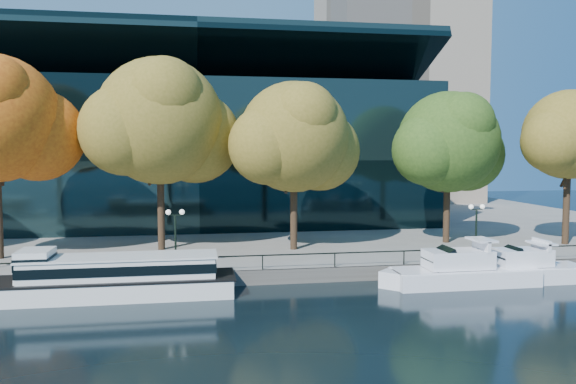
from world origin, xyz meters
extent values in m
plane|color=black|center=(0.00, 0.00, 0.00)|extent=(160.00, 160.00, 0.00)
cube|color=slate|center=(0.00, 36.50, 0.50)|extent=(90.00, 67.00, 1.00)
cube|color=#47443F|center=(0.00, 3.05, 0.50)|extent=(90.00, 0.25, 1.00)
cube|color=black|center=(0.00, 3.25, 1.95)|extent=(88.20, 0.08, 0.08)
cube|color=black|center=(0.00, 3.25, 1.45)|extent=(0.07, 0.07, 0.90)
cube|color=black|center=(-4.00, 32.00, 8.00)|extent=(50.00, 24.00, 16.00)
cube|color=black|center=(-4.00, 28.00, 17.50)|extent=(50.00, 17.14, 7.86)
cube|color=tan|center=(28.00, 55.00, 32.50)|extent=(22.00, 22.00, 65.00)
cube|color=white|center=(-9.51, 1.37, 0.58)|extent=(14.64, 3.56, 1.15)
cube|color=black|center=(-9.51, 1.37, 1.17)|extent=(14.93, 3.63, 0.13)
cube|color=white|center=(-8.99, 1.37, 1.83)|extent=(11.42, 2.92, 1.26)
cube|color=black|center=(-8.99, 1.37, 1.88)|extent=(11.57, 2.99, 0.58)
cube|color=white|center=(-8.99, 1.37, 2.51)|extent=(11.71, 3.06, 0.10)
cube|color=white|center=(-13.90, 1.37, 2.14)|extent=(1.88, 2.49, 1.88)
cube|color=black|center=(-13.90, 1.37, 2.35)|extent=(1.93, 2.56, 0.73)
cube|color=white|center=(13.23, 0.62, 0.55)|extent=(9.71, 2.77, 1.11)
cube|color=white|center=(8.38, 0.62, 0.55)|extent=(2.13, 2.13, 1.11)
cube|color=white|center=(13.23, 0.62, 1.13)|extent=(9.52, 2.72, 0.07)
cube|color=white|center=(12.75, 0.62, 1.80)|extent=(4.37, 2.08, 1.20)
cube|color=black|center=(11.49, 0.62, 1.90)|extent=(1.91, 2.00, 1.51)
cube|color=white|center=(14.40, 0.62, 2.68)|extent=(0.23, 2.16, 0.74)
cube|color=white|center=(14.40, 0.62, 3.05)|extent=(1.29, 2.16, 0.14)
cube|color=white|center=(17.98, 0.82, 0.53)|extent=(8.01, 2.49, 1.07)
cube|color=white|center=(13.97, 0.82, 0.53)|extent=(1.96, 1.96, 1.07)
cube|color=white|center=(17.98, 0.82, 1.09)|extent=(7.85, 2.44, 0.07)
cube|color=white|center=(17.58, 0.82, 1.74)|extent=(3.61, 1.87, 1.16)
cube|color=black|center=(16.54, 0.82, 1.82)|extent=(1.63, 1.79, 1.35)
cube|color=white|center=(18.94, 0.82, 2.58)|extent=(0.22, 1.94, 0.71)
cube|color=white|center=(18.94, 0.82, 2.67)|extent=(1.25, 1.94, 0.13)
cylinder|color=black|center=(-18.27, 10.51, 8.37)|extent=(1.28, 1.95, 4.12)
sphere|color=#A93A0D|center=(-16.20, 11.72, 10.15)|extent=(7.01, 7.01, 7.01)
cylinder|color=black|center=(-7.13, 12.14, 5.13)|extent=(0.56, 0.56, 8.25)
cylinder|color=black|center=(-6.63, 12.34, 8.37)|extent=(1.28, 1.95, 4.12)
cylinder|color=black|center=(-7.53, 11.84, 8.07)|extent=(1.17, 1.33, 3.68)
sphere|color=brown|center=(-7.13, 12.14, 11.32)|extent=(10.10, 10.10, 10.10)
sphere|color=brown|center=(-4.36, 13.66, 10.05)|extent=(7.57, 7.57, 7.57)
sphere|color=brown|center=(-9.66, 11.13, 10.56)|extent=(7.07, 7.07, 7.07)
sphere|color=brown|center=(-6.63, 10.12, 13.08)|extent=(6.06, 6.06, 6.06)
cylinder|color=black|center=(3.43, 10.51, 4.62)|extent=(0.56, 0.56, 7.25)
cylinder|color=black|center=(3.93, 10.71, 7.47)|extent=(1.16, 1.75, 3.63)
cylinder|color=black|center=(3.03, 10.21, 7.21)|extent=(1.07, 1.21, 3.24)
sphere|color=brown|center=(3.43, 10.51, 10.06)|extent=(8.85, 8.85, 8.85)
sphere|color=brown|center=(5.86, 11.84, 8.95)|extent=(6.64, 6.64, 6.64)
sphere|color=brown|center=(1.22, 9.63, 9.39)|extent=(6.20, 6.20, 6.20)
sphere|color=brown|center=(3.87, 8.74, 11.61)|extent=(5.31, 5.31, 5.31)
cylinder|color=black|center=(17.13, 11.67, 4.48)|extent=(0.56, 0.56, 6.97)
cylinder|color=black|center=(17.63, 11.87, 7.22)|extent=(1.13, 1.70, 3.49)
cylinder|color=black|center=(16.73, 11.37, 6.97)|extent=(1.04, 1.17, 3.12)
sphere|color=#294716|center=(17.13, 11.67, 9.71)|extent=(8.70, 8.70, 8.70)
sphere|color=#294716|center=(19.52, 12.97, 8.62)|extent=(6.52, 6.52, 6.52)
sphere|color=#294716|center=(14.95, 10.80, 9.05)|extent=(6.09, 6.09, 6.09)
sphere|color=#294716|center=(17.56, 9.93, 11.23)|extent=(5.22, 5.22, 5.22)
cylinder|color=black|center=(26.80, 9.16, 4.73)|extent=(0.56, 0.56, 7.46)
cylinder|color=black|center=(27.30, 9.36, 7.66)|extent=(1.19, 1.80, 3.73)
cylinder|color=black|center=(26.40, 8.86, 7.40)|extent=(1.09, 1.24, 3.34)
sphere|color=brown|center=(26.80, 9.16, 10.33)|extent=(7.55, 7.55, 7.55)
sphere|color=brown|center=(24.91, 8.40, 9.76)|extent=(5.29, 5.29, 5.29)
cylinder|color=black|center=(-5.77, 4.50, 2.80)|extent=(0.14, 0.14, 3.60)
cube|color=black|center=(-5.77, 4.50, 4.65)|extent=(0.90, 0.06, 0.06)
sphere|color=white|center=(-6.22, 4.50, 4.85)|extent=(0.36, 0.36, 0.36)
sphere|color=white|center=(-5.32, 4.50, 4.85)|extent=(0.36, 0.36, 0.36)
cylinder|color=black|center=(16.08, 4.50, 2.80)|extent=(0.14, 0.14, 3.60)
cube|color=black|center=(16.08, 4.50, 4.65)|extent=(0.90, 0.06, 0.06)
sphere|color=white|center=(15.63, 4.50, 4.85)|extent=(0.36, 0.36, 0.36)
sphere|color=white|center=(16.53, 4.50, 4.85)|extent=(0.36, 0.36, 0.36)
camera|label=1|loc=(-4.50, -33.78, 9.02)|focal=35.00mm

